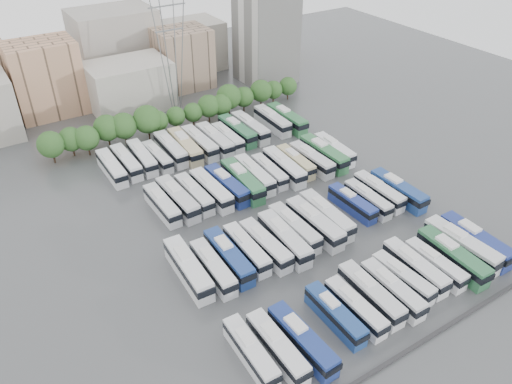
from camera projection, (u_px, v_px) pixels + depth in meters
ground at (284, 217)px, 90.30m from camera, size 220.00×220.00×0.00m
parapet at (425, 340)px, 67.06m from camera, size 56.00×0.50×0.50m
tree_line at (176, 113)px, 116.67m from camera, size 66.44×7.83×8.20m
city_buildings at (108, 66)px, 132.90m from camera, size 102.00×35.00×20.00m
apartment_tower at (266, 35)px, 138.70m from camera, size 14.00×14.00×26.00m
electricity_pylon at (170, 41)px, 115.75m from camera, size 9.00×6.91×33.83m
bus_r0_s0 at (251, 352)px, 63.73m from camera, size 2.76×11.21×3.50m
bus_r0_s1 at (277, 347)px, 64.22m from camera, size 2.59×11.69×3.67m
bus_r0_s2 at (302, 340)px, 65.04m from camera, size 3.10×12.34×3.85m
bus_r0_s4 at (335, 314)px, 68.89m from camera, size 2.54×11.23×3.52m
bus_r0_s5 at (355, 307)px, 69.98m from camera, size 2.50×11.14×3.49m
bus_r0_s6 at (371, 294)px, 71.91m from camera, size 3.02×12.29×3.83m
bus_r0_s7 at (392, 289)px, 72.76m from camera, size 2.77×11.70×3.65m
bus_r0_s8 at (403, 278)px, 74.92m from camera, size 2.94×11.04×3.43m
bus_r0_s9 at (415, 267)px, 76.64m from camera, size 2.90×12.08×3.77m
bus_r0_s10 at (435, 264)px, 77.40m from camera, size 2.42×11.05×3.47m
bus_r0_s11 at (453, 257)px, 78.39m from camera, size 3.42×13.20×4.11m
bus_r0_s12 at (461, 245)px, 80.54m from camera, size 3.39×13.57×4.23m
bus_r0_s13 at (475, 241)px, 81.63m from camera, size 3.14×13.23×4.13m
bus_r1_s0 at (188, 268)px, 76.10m from camera, size 3.40×13.34×4.15m
bus_r1_s1 at (213, 267)px, 76.58m from camera, size 2.96×11.96×3.73m
bus_r1_s2 at (229, 257)px, 78.49m from camera, size 3.01×12.68×3.96m
bus_r1_s3 at (247, 249)px, 80.20m from camera, size 2.79×11.77×3.68m
bus_r1_s4 at (265, 245)px, 80.93m from camera, size 2.96×12.26×3.83m
bus_r1_s5 at (284, 238)px, 82.10m from camera, size 3.40×13.17×4.10m
bus_r1_s6 at (294, 228)px, 84.64m from camera, size 2.77×12.33×3.86m
bus_r1_s7 at (315, 223)px, 85.47m from camera, size 3.04×13.31×4.17m
bus_r1_s8 at (326, 215)px, 87.43m from camera, size 3.18×13.06×4.07m
bus_r1_s10 at (352, 203)px, 91.02m from camera, size 2.74×11.08×3.46m
bus_r1_s11 at (368, 199)px, 92.08m from camera, size 2.55×11.11×3.48m
bus_r1_s12 at (379, 191)px, 93.98m from camera, size 2.58×11.76×3.69m
bus_r1_s13 at (398, 190)px, 94.09m from camera, size 2.93×12.74×3.99m
bus_r2_s1 at (162, 205)px, 90.45m from camera, size 2.70×11.71×3.66m
bus_r2_s2 at (178, 199)px, 91.68m from camera, size 3.30×13.09×4.08m
bus_r2_s3 at (194, 194)px, 93.25m from camera, size 2.80×11.93×3.73m
bus_r2_s4 at (211, 190)px, 94.16m from camera, size 3.05×12.76×3.99m
bus_r2_s5 at (227, 185)px, 95.54m from camera, size 3.29×12.75×3.97m
bus_r2_s6 at (242, 181)px, 96.58m from camera, size 3.56×13.61×4.23m
bus_r2_s7 at (254, 175)px, 98.72m from camera, size 3.23×12.62×3.93m
bus_r2_s8 at (269, 171)px, 100.14m from camera, size 2.91×11.18×3.48m
bus_r2_s9 at (284, 167)px, 101.13m from camera, size 3.46×12.97×4.03m
bus_r2_s10 at (296, 162)px, 103.21m from camera, size 2.90×11.53×3.59m
bus_r2_s11 at (311, 159)px, 103.70m from camera, size 3.01×12.43×3.88m
bus_r2_s12 at (324, 153)px, 105.46m from camera, size 3.03×13.44×4.21m
bus_r2_s13 at (334, 149)px, 107.35m from camera, size 3.20×12.09×3.76m
bus_r3_s0 at (112, 168)px, 101.01m from camera, size 2.68×12.29×3.86m
bus_r3_s1 at (126, 162)px, 102.92m from camera, size 2.78×12.12×3.79m
bus_r3_s2 at (142, 157)px, 104.46m from camera, size 3.06×12.33×3.85m
bus_r3_s3 at (157, 157)px, 105.08m from camera, size 2.74×11.12×3.47m
bus_r3_s4 at (171, 149)px, 107.28m from camera, size 3.00×12.85×4.02m
bus_r3_s5 at (185, 146)px, 108.00m from camera, size 3.61×13.66×4.25m
bus_r3_s6 at (200, 143)px, 109.51m from camera, size 3.00×13.09×4.10m
bus_r3_s7 at (215, 140)px, 110.50m from camera, size 2.89×13.25×4.16m
bus_r3_s8 at (228, 138)px, 112.03m from camera, size 2.59×11.45×3.59m
bus_r3_s9 at (237, 131)px, 114.32m from camera, size 3.07×13.02×4.07m
bus_r3_s10 at (250, 127)px, 115.69m from camera, size 2.91×13.08×4.10m
bus_r3_s12 at (272, 120)px, 118.74m from camera, size 3.15×13.00×4.06m
bus_r3_s13 at (287, 119)px, 119.40m from camera, size 2.95×13.46×4.22m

